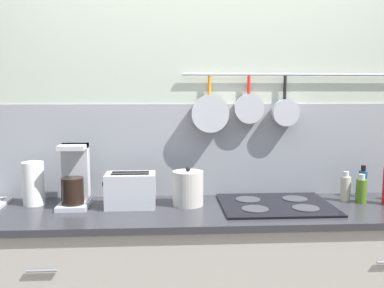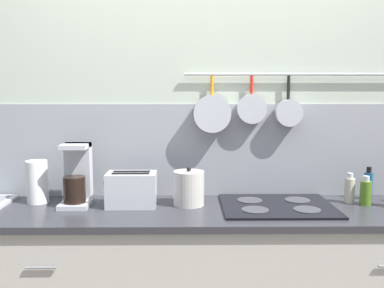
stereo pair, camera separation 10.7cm
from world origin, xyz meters
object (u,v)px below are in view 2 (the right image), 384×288
at_px(kettle, 189,188).
at_px(bottle_sesame_oil, 350,190).
at_px(paper_towel_roll, 37,182).
at_px(bottle_olive_oil, 366,192).
at_px(bottle_hot_sauce, 368,185).
at_px(coffee_maker, 77,179).
at_px(toaster, 132,189).

bearing_deg(kettle, bottle_sesame_oil, 2.24).
relative_size(paper_towel_roll, bottle_olive_oil, 1.46).
xyz_separation_m(bottle_olive_oil, bottle_hot_sauce, (0.07, 0.12, 0.01)).
distance_m(bottle_sesame_oil, bottle_olive_oil, 0.08).
xyz_separation_m(coffee_maker, kettle, (0.60, -0.03, -0.05)).
relative_size(coffee_maker, bottle_olive_oil, 2.08).
relative_size(paper_towel_roll, coffee_maker, 0.70).
bearing_deg(bottle_hot_sauce, coffee_maker, -176.88).
height_order(toaster, bottle_sesame_oil, toaster).
relative_size(coffee_maker, bottle_hot_sauce, 1.79).
relative_size(kettle, bottle_sesame_oil, 1.25).
bearing_deg(bottle_olive_oil, paper_towel_roll, 177.78).
height_order(bottle_sesame_oil, bottle_hot_sauce, bottle_hot_sauce).
relative_size(paper_towel_roll, bottle_hot_sauce, 1.26).
distance_m(paper_towel_roll, bottle_sesame_oil, 1.71).
xyz_separation_m(paper_towel_roll, bottle_olive_oil, (1.78, -0.07, -0.05)).
bearing_deg(bottle_sesame_oil, coffee_maker, -179.66).
bearing_deg(toaster, paper_towel_roll, 171.65).
height_order(kettle, bottle_olive_oil, kettle).
relative_size(bottle_olive_oil, bottle_hot_sauce, 0.86).
distance_m(bottle_sesame_oil, bottle_hot_sauce, 0.16).
xyz_separation_m(toaster, kettle, (0.31, 0.02, 0.00)).
xyz_separation_m(toaster, bottle_olive_oil, (1.26, 0.01, -0.02)).
xyz_separation_m(kettle, bottle_sesame_oil, (0.88, 0.03, -0.02)).
bearing_deg(bottle_hot_sauce, kettle, -173.61).
height_order(coffee_maker, bottle_olive_oil, coffee_maker).
distance_m(paper_towel_roll, toaster, 0.53).
relative_size(toaster, bottle_olive_oil, 1.74).
bearing_deg(paper_towel_roll, bottle_sesame_oil, -0.80).
xyz_separation_m(bottle_sesame_oil, bottle_olive_oil, (0.07, -0.05, -0.00)).
bearing_deg(coffee_maker, bottle_olive_oil, -1.34).
bearing_deg(paper_towel_roll, coffee_maker, -8.20).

